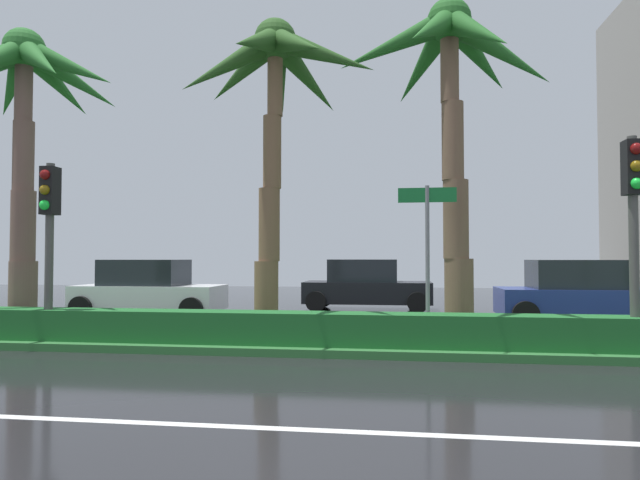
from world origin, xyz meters
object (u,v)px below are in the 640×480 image
(palm_tree_centre, at_px, (451,80))
(street_name_sign, at_px, (427,242))
(traffic_signal_median_left, at_px, (49,218))
(car_in_traffic_leading, at_px, (148,290))
(palm_tree_mid_left, at_px, (25,96))
(traffic_signal_median_right, at_px, (634,203))
(car_in_traffic_second, at_px, (366,286))
(car_in_traffic_third, at_px, (580,294))
(palm_tree_centre_left, at_px, (275,85))

(palm_tree_centre, bearing_deg, street_name_sign, -122.39)
(traffic_signal_median_left, bearing_deg, car_in_traffic_leading, 95.13)
(street_name_sign, bearing_deg, palm_tree_centre, 57.61)
(palm_tree_mid_left, relative_size, traffic_signal_median_right, 1.80)
(car_in_traffic_second, relative_size, car_in_traffic_third, 1.00)
(car_in_traffic_leading, distance_m, car_in_traffic_second, 7.12)
(palm_tree_centre_left, height_order, traffic_signal_median_left, palm_tree_centre_left)
(car_in_traffic_second, bearing_deg, car_in_traffic_third, -30.30)
(palm_tree_centre, xyz_separation_m, street_name_sign, (-0.54, -0.86, -3.37))
(palm_tree_centre_left, relative_size, car_in_traffic_leading, 1.57)
(palm_tree_centre, bearing_deg, traffic_signal_median_right, -23.45)
(palm_tree_centre_left, xyz_separation_m, car_in_traffic_second, (1.52, 7.48, -4.66))
(palm_tree_mid_left, xyz_separation_m, palm_tree_centre_left, (5.63, 0.31, 0.11))
(palm_tree_mid_left, xyz_separation_m, palm_tree_centre, (9.32, 0.37, 0.07))
(palm_tree_centre, relative_size, traffic_signal_median_left, 1.99)
(palm_tree_centre, distance_m, car_in_traffic_leading, 10.48)
(car_in_traffic_leading, bearing_deg, palm_tree_centre, -25.79)
(palm_tree_centre, bearing_deg, car_in_traffic_leading, 154.21)
(palm_tree_mid_left, distance_m, car_in_traffic_second, 11.51)
(palm_tree_centre_left, bearing_deg, traffic_signal_median_right, -10.42)
(palm_tree_centre, bearing_deg, car_in_traffic_second, 106.30)
(car_in_traffic_second, height_order, car_in_traffic_third, same)
(palm_tree_mid_left, height_order, car_in_traffic_second, palm_tree_mid_left)
(car_in_traffic_leading, bearing_deg, palm_tree_mid_left, -100.75)
(palm_tree_centre_left, height_order, car_in_traffic_third, palm_tree_centre_left)
(traffic_signal_median_right, distance_m, car_in_traffic_second, 10.28)
(car_in_traffic_second, bearing_deg, traffic_signal_median_right, -59.46)
(palm_tree_centre_left, height_order, car_in_traffic_leading, palm_tree_centre_left)
(street_name_sign, xyz_separation_m, car_in_traffic_leading, (-7.93, 4.95, -1.25))
(traffic_signal_median_left, distance_m, car_in_traffic_third, 12.98)
(traffic_signal_median_right, bearing_deg, car_in_traffic_leading, 154.81)
(palm_tree_centre, height_order, car_in_traffic_third, palm_tree_centre)
(traffic_signal_median_left, height_order, street_name_sign, traffic_signal_median_left)
(traffic_signal_median_right, xyz_separation_m, car_in_traffic_leading, (-11.44, 5.38, -1.91))
(car_in_traffic_leading, bearing_deg, street_name_sign, -32.00)
(palm_tree_centre_left, xyz_separation_m, street_name_sign, (3.14, -0.80, -3.41))
(traffic_signal_median_left, distance_m, street_name_sign, 7.47)
(palm_tree_mid_left, relative_size, palm_tree_centre_left, 1.00)
(palm_tree_centre, relative_size, car_in_traffic_third, 1.62)
(street_name_sign, height_order, car_in_traffic_third, street_name_sign)
(palm_tree_centre_left, distance_m, street_name_sign, 4.70)
(palm_tree_mid_left, relative_size, car_in_traffic_third, 1.57)
(palm_tree_mid_left, relative_size, street_name_sign, 2.25)
(traffic_signal_median_right, relative_size, street_name_sign, 1.25)
(traffic_signal_median_right, bearing_deg, palm_tree_mid_left, 175.72)
(palm_tree_centre_left, bearing_deg, palm_tree_mid_left, -176.90)
(palm_tree_centre, xyz_separation_m, car_in_traffic_leading, (-8.47, 4.09, -4.62))
(traffic_signal_median_left, xyz_separation_m, car_in_traffic_leading, (-0.49, 5.51, -1.74))
(traffic_signal_median_right, distance_m, car_in_traffic_third, 5.65)
(palm_tree_centre_left, height_order, traffic_signal_median_right, palm_tree_centre_left)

